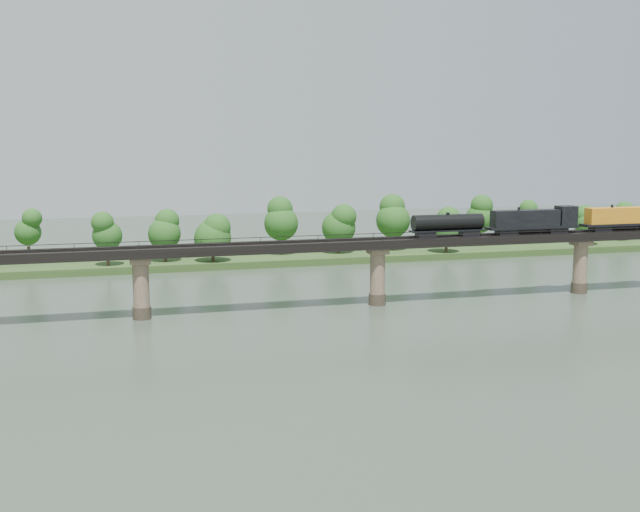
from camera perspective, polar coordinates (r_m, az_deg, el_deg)
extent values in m
plane|color=#324033|center=(112.81, 9.24, -6.50)|extent=(400.00, 400.00, 0.00)
cube|color=#2A451B|center=(191.54, -1.45, 0.05)|extent=(300.00, 24.00, 1.60)
cylinder|color=#473A2D|center=(131.88, -12.55, -3.95)|extent=(3.00, 3.00, 2.00)
cylinder|color=#91755F|center=(131.00, -12.61, -2.03)|extent=(2.60, 2.60, 9.00)
cube|color=#91755F|center=(130.34, -12.67, -0.30)|extent=(3.20, 3.20, 1.00)
cylinder|color=#473A2D|center=(139.62, 4.09, -3.08)|extent=(3.00, 3.00, 2.00)
cylinder|color=#91755F|center=(138.78, 4.11, -1.26)|extent=(2.60, 2.60, 9.00)
cube|color=#91755F|center=(138.16, 4.13, 0.38)|extent=(3.20, 3.20, 1.00)
cylinder|color=#473A2D|center=(157.46, 17.94, -2.15)|extent=(3.00, 3.00, 2.00)
cylinder|color=#91755F|center=(156.72, 18.02, -0.53)|extent=(2.60, 2.60, 9.00)
cube|color=#91755F|center=(156.16, 18.08, 0.92)|extent=(3.20, 3.20, 1.00)
cube|color=black|center=(137.99, 4.13, 0.89)|extent=(220.00, 5.00, 1.50)
cube|color=black|center=(137.18, 4.24, 1.19)|extent=(220.00, 0.12, 0.16)
cube|color=black|center=(138.58, 4.03, 1.27)|extent=(220.00, 0.12, 0.16)
cube|color=black|center=(135.56, 4.48, 1.37)|extent=(220.00, 0.10, 0.10)
cube|color=black|center=(140.05, 3.81, 1.60)|extent=(220.00, 0.10, 0.10)
cube|color=black|center=(135.61, 4.48, 1.22)|extent=(0.08, 0.08, 0.70)
cube|color=black|center=(140.09, 3.81, 1.46)|extent=(0.08, 0.08, 0.70)
cylinder|color=#382619|center=(185.26, -19.98, 0.08)|extent=(0.70, 0.70, 3.71)
sphere|color=#1B4C15|center=(184.65, -20.06, 1.60)|extent=(5.67, 5.67, 5.67)
sphere|color=#1B4C15|center=(184.32, -20.11, 2.55)|extent=(4.25, 4.25, 4.25)
cylinder|color=#382619|center=(176.91, -14.83, -0.10)|extent=(0.70, 0.70, 3.51)
sphere|color=#1B4C15|center=(176.29, -14.89, 1.40)|extent=(6.31, 6.31, 6.31)
sphere|color=#1B4C15|center=(175.97, -14.93, 2.34)|extent=(4.73, 4.73, 4.73)
cylinder|color=#382619|center=(179.96, -10.97, 0.14)|extent=(0.70, 0.70, 3.34)
sphere|color=#1B4C15|center=(179.37, -11.01, 1.55)|extent=(7.18, 7.18, 7.18)
sphere|color=#1B4C15|center=(179.06, -11.03, 2.44)|extent=(5.39, 5.39, 5.39)
cylinder|color=#382619|center=(178.44, -7.62, 0.07)|extent=(0.70, 0.70, 2.83)
sphere|color=#1B4C15|center=(177.93, -7.64, 1.27)|extent=(8.26, 8.26, 8.26)
sphere|color=#1B4C15|center=(177.65, -7.66, 2.02)|extent=(6.19, 6.19, 6.19)
cylinder|color=#382619|center=(187.75, -2.77, 0.73)|extent=(0.70, 0.70, 3.96)
sphere|color=#1B4C15|center=(187.10, -2.78, 2.33)|extent=(8.07, 8.07, 8.07)
sphere|color=#1B4C15|center=(186.77, -2.79, 3.34)|extent=(6.05, 6.05, 6.05)
cylinder|color=#382619|center=(189.77, 1.33, 0.71)|extent=(0.70, 0.70, 3.27)
sphere|color=#1B4C15|center=(189.23, 1.33, 2.02)|extent=(8.03, 8.03, 8.03)
sphere|color=#1B4C15|center=(188.94, 1.34, 2.84)|extent=(6.02, 6.02, 6.02)
cylinder|color=#382619|center=(195.36, 5.20, 1.00)|extent=(0.70, 0.70, 3.92)
sphere|color=#1B4C15|center=(194.75, 5.22, 2.53)|extent=(8.29, 8.29, 8.29)
sphere|color=#1B4C15|center=(194.44, 5.23, 3.48)|extent=(6.21, 6.21, 6.21)
cylinder|color=#382619|center=(193.25, 8.96, 0.72)|extent=(0.70, 0.70, 3.02)
sphere|color=#1B4C15|center=(192.75, 8.99, 1.90)|extent=(7.74, 7.74, 7.74)
sphere|color=#1B4C15|center=(192.48, 9.01, 2.65)|extent=(5.80, 5.80, 5.80)
cylinder|color=#382619|center=(206.66, 11.31, 1.27)|extent=(0.70, 0.70, 3.80)
sphere|color=#1B4C15|center=(206.09, 11.35, 2.66)|extent=(7.47, 7.47, 7.47)
sphere|color=#1B4C15|center=(205.80, 11.37, 3.54)|extent=(5.60, 5.60, 5.60)
cylinder|color=#382619|center=(213.38, 14.56, 1.33)|extent=(0.70, 0.70, 3.38)
sphere|color=#1B4C15|center=(212.89, 14.60, 2.53)|extent=(6.23, 6.23, 6.23)
sphere|color=#1B4C15|center=(212.62, 14.63, 3.28)|extent=(4.67, 4.67, 4.67)
cylinder|color=#382619|center=(215.84, 18.52, 1.16)|extent=(0.70, 0.70, 2.77)
sphere|color=#1B4C15|center=(215.42, 18.57, 2.13)|extent=(7.04, 7.04, 7.04)
sphere|color=#1B4C15|center=(215.20, 18.60, 2.74)|extent=(5.28, 5.28, 5.28)
cylinder|color=#382619|center=(227.64, 20.56, 1.44)|extent=(0.70, 0.70, 2.94)
sphere|color=#1B4C15|center=(227.23, 20.62, 2.42)|extent=(6.73, 6.73, 6.73)
sphere|color=#1B4C15|center=(227.00, 20.65, 3.03)|extent=(5.05, 5.05, 5.05)
cube|color=black|center=(158.06, 19.30, 1.86)|extent=(3.69, 2.22, 1.02)
cube|color=black|center=(160.94, 20.80, 2.13)|extent=(17.55, 2.77, 0.46)
cube|color=orange|center=(159.96, 20.43, 2.73)|extent=(12.93, 2.49, 2.96)
cylinder|color=black|center=(161.00, 20.79, 1.95)|extent=(5.54, 1.29, 1.29)
cube|color=black|center=(152.98, 16.46, 1.79)|extent=(3.69, 2.22, 1.02)
cube|color=black|center=(147.86, 13.12, 1.69)|extent=(3.69, 2.22, 1.02)
cube|color=black|center=(150.29, 14.83, 1.99)|extent=(17.55, 2.77, 0.46)
cube|color=black|center=(149.41, 14.39, 2.62)|extent=(12.93, 2.49, 2.96)
cube|color=black|center=(153.70, 17.09, 2.78)|extent=(3.32, 2.77, 3.51)
cylinder|color=black|center=(150.34, 14.82, 1.79)|extent=(5.54, 1.29, 1.29)
cube|color=black|center=(144.47, 10.55, 1.61)|extent=(3.23, 2.03, 1.02)
cube|color=black|center=(141.03, 7.51, 1.52)|extent=(3.23, 2.03, 1.02)
cube|color=black|center=(142.63, 9.05, 1.81)|extent=(13.85, 2.22, 0.28)
cylinder|color=black|center=(142.47, 9.07, 2.40)|extent=(12.93, 2.77, 2.77)
cylinder|color=black|center=(142.32, 9.08, 2.99)|extent=(0.65, 0.65, 0.46)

